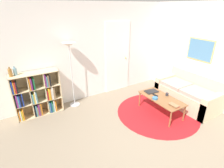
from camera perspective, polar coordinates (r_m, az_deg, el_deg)
The scene contains 15 objects.
ground_plane at distance 3.61m, azimuth 14.92°, elevation -20.48°, with size 14.00×14.00×0.00m, color gray.
wall_back at distance 4.95m, azimuth -5.74°, elevation 10.08°, with size 7.62×0.11×2.60m.
wall_right at distance 5.41m, azimuth 24.23°, elevation 9.44°, with size 0.08×5.66×2.60m.
rug at distance 4.65m, azimuth 14.55°, elevation -8.98°, with size 2.02×2.02×0.01m.
bookshelf at distance 4.60m, azimuth -23.37°, elevation -3.38°, with size 1.07×0.34×1.09m.
floor_lamp at distance 4.40m, azimuth -13.67°, elevation 9.95°, with size 0.33×0.33×1.70m.
couch at distance 5.19m, azimuth 23.62°, elevation -2.96°, with size 0.83×1.62×0.83m.
coffee_table at distance 4.46m, azimuth 15.77°, elevation -4.79°, with size 0.54×1.14×0.44m.
laptop at distance 4.67m, azimuth 12.74°, elevation -2.37°, with size 0.35×0.25×0.02m.
bowl at distance 4.33m, azimuth 13.86°, elevation -4.50°, with size 0.13×0.13×0.05m.
book_stack_on_table at distance 4.18m, azimuth 19.59°, elevation -6.51°, with size 0.13×0.23×0.04m.
cup at distance 4.57m, azimuth 17.52°, elevation -3.23°, with size 0.07×0.07×0.07m.
remote at distance 4.50m, azimuth 13.97°, elevation -3.57°, with size 0.07×0.15×0.02m.
bottle_left at distance 4.33m, azimuth -30.29°, elevation 3.23°, with size 0.08×0.08×0.21m.
bottle_middle at distance 4.36m, azimuth -29.08°, elevation 3.57°, with size 0.08×0.08×0.20m.
Camera 1 is at (-2.01, -1.66, 2.49)m, focal length 28.00 mm.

